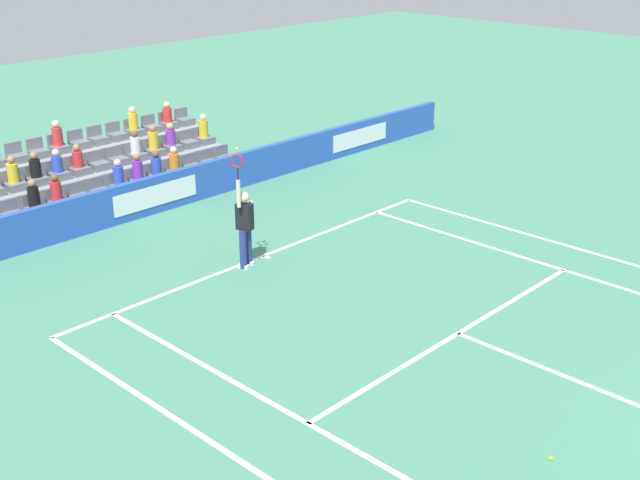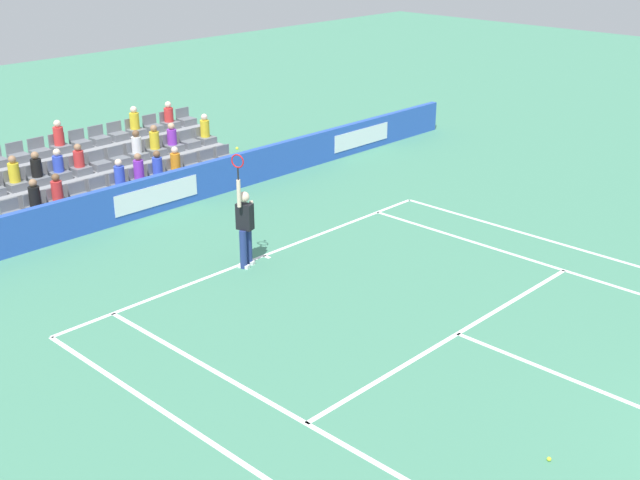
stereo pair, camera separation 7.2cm
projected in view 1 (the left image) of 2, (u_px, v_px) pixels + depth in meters
name	position (u px, v px, depth m)	size (l,w,h in m)	color
line_baseline	(264.00, 256.00, 19.38)	(10.97, 0.10, 0.01)	white
line_service	(458.00, 333.00, 15.86)	(8.23, 0.10, 0.01)	white
line_centre_service	(617.00, 397.00, 13.81)	(0.10, 6.40, 0.01)	white
line_singles_sideline_left	(329.00, 435.00, 12.81)	(0.10, 11.89, 0.01)	white
line_singles_sideline_right	(582.00, 276.00, 18.33)	(0.10, 11.89, 0.01)	white
line_doubles_sideline_left	(264.00, 476.00, 11.89)	(0.10, 11.89, 0.01)	white
line_doubles_sideline_right	(610.00, 258.00, 19.25)	(0.10, 11.89, 0.01)	white
line_centre_mark	(267.00, 257.00, 19.31)	(0.10, 0.20, 0.01)	white
sponsor_barrier	(154.00, 195.00, 21.92)	(24.61, 0.22, 1.01)	blue
tennis_player	(245.00, 225.00, 18.45)	(0.54, 0.43, 2.85)	navy
stadium_stand	(105.00, 175.00, 23.37)	(7.44, 2.85, 2.17)	gray
loose_tennis_ball	(551.00, 458.00, 12.23)	(0.07, 0.07, 0.07)	#D1E533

